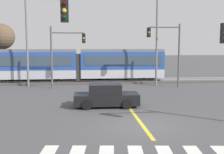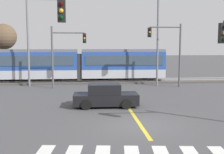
{
  "view_description": "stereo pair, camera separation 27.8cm",
  "coord_description": "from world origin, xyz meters",
  "px_view_note": "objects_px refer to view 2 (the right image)",
  "views": [
    {
      "loc": [
        -2.96,
        -13.53,
        4.0
      ],
      "look_at": [
        -0.74,
        7.72,
        1.6
      ],
      "focal_mm": 45.0,
      "sensor_mm": 36.0,
      "label": 1
    },
    {
      "loc": [
        -2.68,
        -13.55,
        4.0
      ],
      "look_at": [
        -0.74,
        7.72,
        1.6
      ],
      "focal_mm": 45.0,
      "sensor_mm": 36.0,
      "label": 2
    }
  ],
  "objects_px": {
    "traffic_light_far_left": "(64,49)",
    "street_lamp_centre": "(160,33)",
    "street_lamp_west": "(30,29)",
    "light_rail_tram": "(80,64)",
    "traffic_light_near_left": "(6,42)",
    "bare_tree_far_west": "(4,37)",
    "traffic_light_far_right": "(169,45)",
    "sedan_crossing": "(105,96)"
  },
  "relations": [
    {
      "from": "street_lamp_west",
      "to": "traffic_light_far_right",
      "type": "bearing_deg",
      "value": -7.36
    },
    {
      "from": "traffic_light_far_left",
      "to": "traffic_light_far_right",
      "type": "distance_m",
      "value": 9.95
    },
    {
      "from": "sedan_crossing",
      "to": "traffic_light_far_left",
      "type": "bearing_deg",
      "value": 111.32
    },
    {
      "from": "traffic_light_near_left",
      "to": "traffic_light_far_right",
      "type": "bearing_deg",
      "value": 52.32
    },
    {
      "from": "sedan_crossing",
      "to": "traffic_light_near_left",
      "type": "xyz_separation_m",
      "value": [
        -4.48,
        -6.3,
        3.45
      ]
    },
    {
      "from": "traffic_light_far_left",
      "to": "street_lamp_west",
      "type": "relative_size",
      "value": 0.58
    },
    {
      "from": "traffic_light_far_left",
      "to": "traffic_light_near_left",
      "type": "height_order",
      "value": "traffic_light_near_left"
    },
    {
      "from": "light_rail_tram",
      "to": "bare_tree_far_west",
      "type": "bearing_deg",
      "value": 156.1
    },
    {
      "from": "traffic_light_far_left",
      "to": "street_lamp_centre",
      "type": "distance_m",
      "value": 9.43
    },
    {
      "from": "traffic_light_far_left",
      "to": "street_lamp_centre",
      "type": "height_order",
      "value": "street_lamp_centre"
    },
    {
      "from": "light_rail_tram",
      "to": "traffic_light_near_left",
      "type": "xyz_separation_m",
      "value": [
        -2.51,
        -18.9,
        2.1
      ]
    },
    {
      "from": "traffic_light_near_left",
      "to": "bare_tree_far_west",
      "type": "relative_size",
      "value": 0.94
    },
    {
      "from": "traffic_light_far_right",
      "to": "street_lamp_west",
      "type": "relative_size",
      "value": 0.61
    },
    {
      "from": "traffic_light_far_left",
      "to": "street_lamp_centre",
      "type": "xyz_separation_m",
      "value": [
        9.29,
        0.73,
        1.46
      ]
    },
    {
      "from": "bare_tree_far_west",
      "to": "traffic_light_far_right",
      "type": "bearing_deg",
      "value": -25.67
    },
    {
      "from": "light_rail_tram",
      "to": "street_lamp_west",
      "type": "relative_size",
      "value": 1.86
    },
    {
      "from": "street_lamp_west",
      "to": "bare_tree_far_west",
      "type": "height_order",
      "value": "street_lamp_west"
    },
    {
      "from": "traffic_light_near_left",
      "to": "light_rail_tram",
      "type": "bearing_deg",
      "value": 82.43
    },
    {
      "from": "sedan_crossing",
      "to": "street_lamp_west",
      "type": "height_order",
      "value": "street_lamp_west"
    },
    {
      "from": "traffic_light_far_left",
      "to": "traffic_light_near_left",
      "type": "bearing_deg",
      "value": -94.64
    },
    {
      "from": "street_lamp_west",
      "to": "traffic_light_far_left",
      "type": "bearing_deg",
      "value": -22.93
    },
    {
      "from": "traffic_light_near_left",
      "to": "bare_tree_far_west",
      "type": "distance_m",
      "value": 23.85
    },
    {
      "from": "light_rail_tram",
      "to": "sedan_crossing",
      "type": "height_order",
      "value": "light_rail_tram"
    },
    {
      "from": "light_rail_tram",
      "to": "traffic_light_far_left",
      "type": "height_order",
      "value": "traffic_light_far_left"
    },
    {
      "from": "traffic_light_far_right",
      "to": "bare_tree_far_west",
      "type": "height_order",
      "value": "bare_tree_far_west"
    },
    {
      "from": "light_rail_tram",
      "to": "street_lamp_centre",
      "type": "distance_m",
      "value": 9.23
    },
    {
      "from": "light_rail_tram",
      "to": "street_lamp_west",
      "type": "bearing_deg",
      "value": -149.32
    },
    {
      "from": "light_rail_tram",
      "to": "street_lamp_west",
      "type": "distance_m",
      "value": 6.47
    },
    {
      "from": "bare_tree_far_west",
      "to": "street_lamp_centre",
      "type": "bearing_deg",
      "value": -23.68
    },
    {
      "from": "traffic_light_far_left",
      "to": "traffic_light_far_right",
      "type": "relative_size",
      "value": 0.95
    },
    {
      "from": "traffic_light_far_left",
      "to": "bare_tree_far_west",
      "type": "distance_m",
      "value": 11.34
    },
    {
      "from": "bare_tree_far_west",
      "to": "traffic_light_near_left",
      "type": "bearing_deg",
      "value": -74.07
    },
    {
      "from": "street_lamp_centre",
      "to": "bare_tree_far_west",
      "type": "bearing_deg",
      "value": 156.32
    },
    {
      "from": "street_lamp_west",
      "to": "sedan_crossing",
      "type": "bearing_deg",
      "value": -56.01
    },
    {
      "from": "street_lamp_centre",
      "to": "bare_tree_far_west",
      "type": "xyz_separation_m",
      "value": [
        -17.03,
        7.47,
        -0.17
      ]
    },
    {
      "from": "sedan_crossing",
      "to": "street_lamp_west",
      "type": "relative_size",
      "value": 0.43
    },
    {
      "from": "sedan_crossing",
      "to": "traffic_light_far_right",
      "type": "height_order",
      "value": "traffic_light_far_right"
    },
    {
      "from": "light_rail_tram",
      "to": "traffic_light_far_left",
      "type": "distance_m",
      "value": 4.69
    },
    {
      "from": "street_lamp_centre",
      "to": "sedan_crossing",
      "type": "bearing_deg",
      "value": -123.26
    },
    {
      "from": "traffic_light_near_left",
      "to": "street_lamp_centre",
      "type": "xyz_separation_m",
      "value": [
        10.48,
        15.45,
        1.03
      ]
    },
    {
      "from": "street_lamp_centre",
      "to": "bare_tree_far_west",
      "type": "height_order",
      "value": "street_lamp_centre"
    },
    {
      "from": "traffic_light_far_right",
      "to": "street_lamp_west",
      "type": "distance_m",
      "value": 13.49
    }
  ]
}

